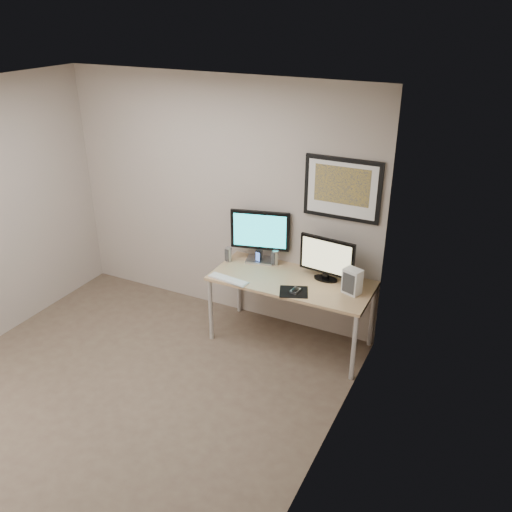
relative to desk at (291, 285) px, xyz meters
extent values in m
plane|color=#4B3A2E|center=(-1.00, -1.35, -0.66)|extent=(3.60, 3.60, 0.00)
plane|color=white|center=(-1.00, -1.35, 1.94)|extent=(3.60, 3.60, 0.00)
plane|color=gray|center=(-1.00, 0.35, 0.64)|extent=(3.60, 0.00, 3.60)
plane|color=gray|center=(0.80, -1.35, 0.64)|extent=(0.00, 3.40, 3.40)
cube|color=#A1824E|center=(0.00, 0.00, 0.05)|extent=(1.60, 0.70, 0.03)
cylinder|color=silver|center=(-0.76, -0.31, -0.31)|extent=(0.04, 0.04, 0.70)
cylinder|color=silver|center=(-0.76, 0.31, -0.31)|extent=(0.04, 0.04, 0.70)
cylinder|color=silver|center=(0.76, -0.31, -0.31)|extent=(0.04, 0.04, 0.70)
cylinder|color=silver|center=(0.76, 0.31, -0.31)|extent=(0.04, 0.04, 0.70)
cube|color=black|center=(0.35, 0.33, 0.96)|extent=(0.75, 0.03, 0.60)
cube|color=silver|center=(0.35, 0.32, 0.96)|extent=(0.67, 0.00, 0.52)
cube|color=yellow|center=(0.35, 0.31, 1.00)|extent=(0.54, 0.00, 0.36)
cube|color=#B6B6BB|center=(-0.46, 0.24, 0.08)|extent=(0.33, 0.26, 0.02)
cube|color=#B6B6BB|center=(-0.46, 0.24, 0.15)|extent=(0.06, 0.06, 0.12)
cube|color=black|center=(-0.46, 0.24, 0.42)|extent=(0.61, 0.19, 0.42)
cube|color=#19BCBF|center=(-0.46, 0.22, 0.42)|extent=(0.53, 0.14, 0.35)
cube|color=black|center=(0.30, 0.15, 0.08)|extent=(0.25, 0.15, 0.02)
cube|color=black|center=(0.30, 0.15, 0.11)|extent=(0.06, 0.05, 0.05)
cube|color=black|center=(0.30, 0.15, 0.32)|extent=(0.57, 0.09, 0.37)
cube|color=tan|center=(0.30, 0.13, 0.32)|extent=(0.51, 0.06, 0.32)
cylinder|color=#B6B6BB|center=(-0.76, 0.09, 0.15)|extent=(0.07, 0.07, 0.16)
cylinder|color=#B6B6BB|center=(-0.29, 0.24, 0.15)|extent=(0.08, 0.08, 0.16)
cube|color=black|center=(-0.46, 0.18, 0.14)|extent=(0.08, 0.08, 0.14)
cube|color=silver|center=(-0.56, -0.28, 0.07)|extent=(0.44, 0.17, 0.01)
cube|color=black|center=(0.11, -0.22, 0.07)|extent=(0.34, 0.32, 0.00)
ellipsoid|color=black|center=(0.13, -0.21, 0.09)|extent=(0.07, 0.12, 0.04)
cube|color=silver|center=(0.61, 0.00, 0.19)|extent=(0.19, 0.17, 0.25)
camera|label=1|loc=(1.77, -4.39, 2.58)|focal=38.00mm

